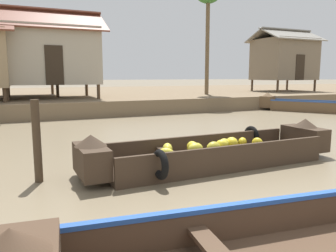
% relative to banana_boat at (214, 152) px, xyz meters
% --- Properties ---
extents(ground_plane, '(300.00, 300.00, 0.00)m').
position_rel_banana_boat_xyz_m(ground_plane, '(-0.91, 5.59, -0.28)').
color(ground_plane, '#7A6B51').
extents(riverbank_strip, '(160.00, 20.00, 0.72)m').
position_rel_banana_boat_xyz_m(riverbank_strip, '(-0.91, 18.77, 0.08)').
color(riverbank_strip, '#756047').
rests_on(riverbank_strip, ground).
extents(banana_boat, '(5.67, 2.01, 0.84)m').
position_rel_banana_boat_xyz_m(banana_boat, '(0.00, 0.00, 0.00)').
color(banana_boat, '#3D2D21').
rests_on(banana_boat, ground).
extents(viewer_boat, '(5.94, 1.85, 0.82)m').
position_rel_banana_boat_xyz_m(viewer_boat, '(-1.18, -3.64, -0.02)').
color(viewer_boat, '#473323').
rests_on(viewer_boat, ground).
extents(fishing_skiff_distant, '(3.44, 4.60, 0.95)m').
position_rel_banana_boat_xyz_m(fishing_skiff_distant, '(10.17, 6.98, 0.07)').
color(fishing_skiff_distant, brown).
rests_on(fishing_skiff_distant, ground).
extents(stilt_house_mid_left, '(4.29, 3.73, 4.25)m').
position_rel_banana_boat_xyz_m(stilt_house_mid_left, '(-3.22, 14.65, 2.65)').
color(stilt_house_mid_left, '#4C3826').
rests_on(stilt_house_mid_left, riverbank_strip).
extents(stilt_house_mid_right, '(5.20, 3.95, 4.42)m').
position_rel_banana_boat_xyz_m(stilt_house_mid_right, '(-2.01, 12.25, 2.62)').
color(stilt_house_mid_right, '#4C3826').
rests_on(stilt_house_mid_right, riverbank_strip).
extents(stilt_house_right, '(4.68, 3.68, 4.59)m').
position_rel_banana_boat_xyz_m(stilt_house_right, '(14.83, 13.77, 2.84)').
color(stilt_house_right, '#4C3826').
rests_on(stilt_house_right, riverbank_strip).
extents(mooring_post, '(0.14, 0.14, 1.45)m').
position_rel_banana_boat_xyz_m(mooring_post, '(-3.39, 0.34, 0.45)').
color(mooring_post, '#423323').
rests_on(mooring_post, ground).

